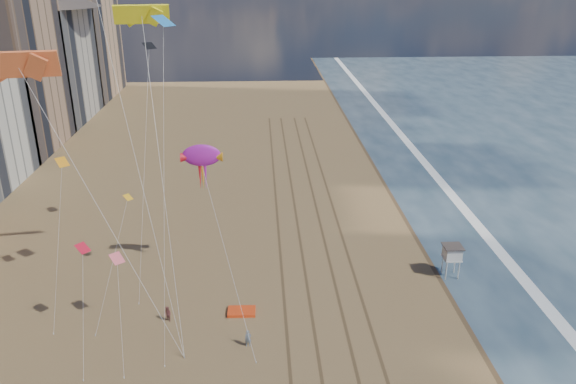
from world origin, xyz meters
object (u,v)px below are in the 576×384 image
object	(u,v)px
lifeguard_stand	(452,253)
kite_flyer_b	(168,314)
grounded_kite	(242,311)
kite_flyer_a	(248,338)
show_kite	(202,156)

from	to	relation	value
lifeguard_stand	kite_flyer_b	bearing A→B (deg)	-166.88
grounded_kite	kite_flyer_b	bearing A→B (deg)	-170.26
kite_flyer_a	kite_flyer_b	distance (m)	8.17
lifeguard_stand	grounded_kite	size ratio (longest dim) A/B	1.36
show_kite	kite_flyer_b	xyz separation A→B (m)	(-2.96, -8.15, -12.05)
kite_flyer_a	kite_flyer_b	size ratio (longest dim) A/B	1.03
kite_flyer_b	show_kite	bearing A→B (deg)	102.45
lifeguard_stand	kite_flyer_a	size ratio (longest dim) A/B	2.26
kite_flyer_a	kite_flyer_b	xyz separation A→B (m)	(-7.18, 3.89, -0.02)
lifeguard_stand	kite_flyer_b	world-z (taller)	lifeguard_stand
kite_flyer_a	grounded_kite	bearing A→B (deg)	88.56
lifeguard_stand	kite_flyer_b	distance (m)	28.40
lifeguard_stand	kite_flyer_a	bearing A→B (deg)	-153.18
lifeguard_stand	show_kite	size ratio (longest dim) A/B	0.18
show_kite	kite_flyer_a	size ratio (longest dim) A/B	12.61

